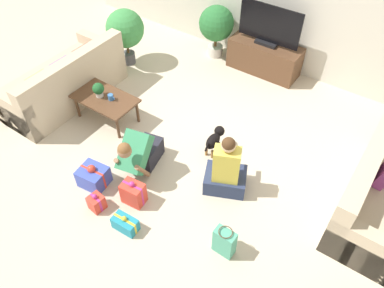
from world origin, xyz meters
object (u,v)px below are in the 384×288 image
Objects in this scene: tv at (269,27)px; gift_box_d at (97,202)px; tv_console at (264,57)px; dog at (215,139)px; mug at (111,97)px; person_sitting at (226,171)px; tabletop_plant at (98,89)px; gift_box_c at (133,193)px; gift_box_a at (125,224)px; potted_plant_corner_left at (125,30)px; gift_bag_a at (224,242)px; gift_box_b at (94,176)px; sofa_left at (64,83)px; potted_plant_back_left at (216,25)px; coffee_table at (105,100)px; person_kneeling at (140,153)px.

tv is 4.08× the size of gift_box_d.
dog is (0.33, -2.12, -0.05)m from tv_console.
mug is at bearing 125.03° from gift_box_d.
person_sitting is 2.25m from tabletop_plant.
tv is 3.50m from gift_box_c.
gift_box_d is (-0.48, 0.02, 0.02)m from gift_box_a.
gift_box_a is at bearing 37.22° from person_sitting.
person_sitting is 1.17m from gift_box_c.
gift_bag_a is at bearing -33.62° from potted_plant_corner_left.
dog is at bearing 126.10° from gift_bag_a.
gift_box_b is at bearing 52.24° from dog.
sofa_left is at bearing 147.90° from gift_box_b.
potted_plant_corner_left is (-1.14, -1.10, 0.05)m from potted_plant_back_left.
tabletop_plant is at bearing -63.75° from potted_plant_corner_left.
gift_box_a is (2.40, -1.29, -0.22)m from sofa_left.
coffee_table is 2.49× the size of gift_box_b.
gift_bag_a reaches higher than gift_box_b.
gift_box_c is at bearing 21.15° from person_sitting.
person_kneeling is at bearing 76.10° from sofa_left.
tv_console is 3.24× the size of gift_box_b.
gift_bag_a is 3.35× the size of mug.
dog is (1.29, -2.07, -0.38)m from potted_plant_back_left.
gift_bag_a is (3.50, -0.89, -0.11)m from sofa_left.
tv_console is 2.72m from person_sitting.
person_sitting is at bearing 7.10° from person_kneeling.
potted_plant_corner_left is 2.67× the size of gift_box_c.
coffee_table is 2.48m from potted_plant_back_left.
gift_bag_a is (1.10, 0.41, 0.10)m from gift_box_a.
coffee_table is 2.83m from tv_console.
tv_console reaches higher than gift_box_b.
coffee_table reaches higher than gift_box_d.
dog is at bearing 83.88° from gift_box_a.
sofa_left is at bearing -132.06° from tv.
sofa_left reaches higher than gift_box_c.
gift_box_a is 2.10m from tabletop_plant.
mug is (-0.61, 1.05, 0.32)m from gift_box_b.
coffee_table is 0.95× the size of potted_plant_corner_left.
potted_plant_back_left is 4.02m from gift_bag_a.
mug is (-2.49, 0.92, 0.26)m from gift_bag_a.
potted_plant_back_left reaches higher than person_kneeling.
person_kneeling is (-0.28, -2.98, -0.50)m from tv.
coffee_table is 0.77× the size of tv_console.
gift_box_c is 0.93× the size of gift_bag_a.
gift_box_b is at bearing -100.23° from tv.
tv is at bearing 2.97° from potted_plant_back_left.
tv is 4.80× the size of tabletop_plant.
tv_console is at bearing 28.66° from potted_plant_corner_left.
gift_box_d is at bearing -132.49° from gift_box_c.
tv_console is at bearing 84.97° from gift_box_d.
potted_plant_back_left is 3.80m from gift_box_d.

